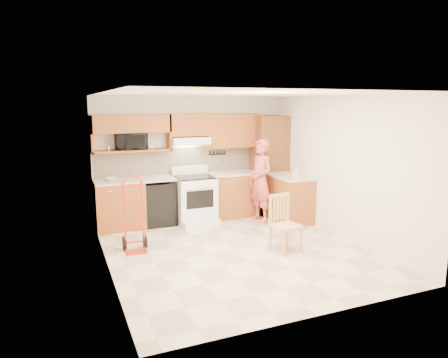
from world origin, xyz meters
TOP-DOWN VIEW (x-y plane):
  - floor at (0.00, 0.00)m, footprint 4.00×4.50m
  - ceiling at (0.00, 0.00)m, footprint 4.00×4.50m
  - wall_back at (0.00, 2.26)m, footprint 4.00×0.02m
  - wall_front at (0.00, -2.26)m, footprint 4.00×0.02m
  - wall_left at (-2.01, 0.00)m, footprint 0.02×4.50m
  - wall_right at (2.01, 0.00)m, footprint 0.02×4.50m
  - backsplash at (0.00, 2.23)m, footprint 3.92×0.03m
  - lower_cab_left at (-1.55, 1.95)m, footprint 0.90×0.60m
  - dishwasher at (-0.80, 1.95)m, footprint 0.60×0.60m
  - lower_cab_right at (0.83, 1.95)m, footprint 1.14×0.60m
  - countertop_left at (-1.25, 1.95)m, footprint 1.50×0.63m
  - countertop_right at (0.83, 1.95)m, footprint 1.14×0.63m
  - cab_return_right at (1.70, 1.15)m, footprint 0.60×1.00m
  - countertop_return at (1.70, 1.15)m, footprint 0.63×1.00m
  - pantry_tall at (1.65, 1.95)m, footprint 0.70×0.60m
  - upper_cab_left at (-1.25, 2.08)m, footprint 1.50×0.33m
  - upper_shelf_mw at (-1.25, 2.08)m, footprint 1.50×0.33m
  - upper_cab_center at (-0.12, 2.08)m, footprint 0.76×0.33m
  - upper_cab_right at (0.83, 2.08)m, footprint 1.14×0.33m
  - range_hood at (-0.12, 2.02)m, footprint 0.76×0.46m
  - knife_strip at (0.55, 2.21)m, footprint 0.40×0.05m
  - microwave at (-1.27, 2.08)m, footprint 0.58×0.40m
  - range at (-0.10, 1.71)m, footprint 0.75×0.99m
  - person at (1.14, 1.35)m, footprint 0.48×0.66m
  - hand_truck at (-1.51, 0.62)m, footprint 0.47×0.43m
  - dining_chair at (0.74, -0.31)m, footprint 0.47×0.50m
  - soap_bottle at (1.70, 0.92)m, footprint 0.10×0.11m
  - bowl at (-1.67, 1.95)m, footprint 0.26×0.26m

SIDE VIEW (x-z plane):
  - floor at x=0.00m, z-range -0.02..0.00m
  - dishwasher at x=-0.80m, z-range 0.00..0.85m
  - lower_cab_left at x=-1.55m, z-range 0.00..0.90m
  - lower_cab_right at x=0.83m, z-range 0.00..0.90m
  - cab_return_right at x=1.70m, z-range 0.00..0.90m
  - dining_chair at x=0.74m, z-range 0.00..0.91m
  - range at x=-0.10m, z-range 0.00..1.11m
  - hand_truck at x=-1.51m, z-range 0.00..1.13m
  - person at x=1.14m, z-range 0.00..1.67m
  - countertop_left at x=-1.25m, z-range 0.90..0.94m
  - countertop_right at x=0.83m, z-range 0.90..0.94m
  - countertop_return at x=1.70m, z-range 0.90..0.94m
  - bowl at x=-1.67m, z-range 0.94..1.00m
  - soap_bottle at x=1.70m, z-range 0.94..1.14m
  - pantry_tall at x=1.65m, z-range 0.00..2.10m
  - backsplash at x=0.00m, z-range 0.92..1.48m
  - knife_strip at x=0.55m, z-range 1.09..1.39m
  - wall_back at x=0.00m, z-range 0.00..2.50m
  - wall_front at x=0.00m, z-range 0.00..2.50m
  - wall_left at x=-2.01m, z-range 0.00..2.50m
  - wall_right at x=2.01m, z-range 0.00..2.50m
  - upper_shelf_mw at x=-1.25m, z-range 1.45..1.49m
  - range_hood at x=-0.12m, z-range 1.56..1.70m
  - microwave at x=-1.27m, z-range 1.49..1.81m
  - upper_cab_right at x=0.83m, z-range 1.45..2.15m
  - upper_cab_center at x=-0.12m, z-range 1.72..2.16m
  - upper_cab_left at x=-1.25m, z-range 1.81..2.15m
  - ceiling at x=0.00m, z-range 2.50..2.52m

